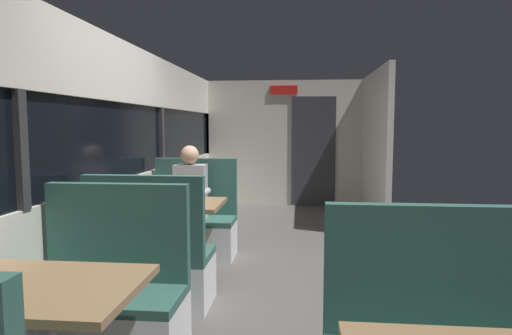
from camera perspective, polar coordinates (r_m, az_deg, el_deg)
ground_plane at (r=4.24m, az=1.39°, el=-15.05°), size 3.30×9.20×0.02m
carriage_window_panel_left at (r=4.34m, az=-18.05°, el=0.33°), size 0.09×8.48×2.30m
carriage_end_bulkhead at (r=8.16m, az=4.00°, el=3.10°), size 2.90×0.11×2.30m
carriage_aisle_panel_right at (r=7.06m, az=15.09°, el=2.65°), size 0.08×2.40×2.30m
dining_table_near_window at (r=2.37m, az=-25.96°, el=-15.82°), size 0.90×0.70×0.74m
bench_near_window_facing_entry at (r=3.05m, az=-18.52°, el=-16.91°), size 0.95×0.50×1.10m
dining_table_mid_window at (r=4.33m, az=-10.43°, el=-5.76°), size 0.90×0.70×0.74m
bench_mid_window_facing_end at (r=3.76m, az=-13.35°, el=-12.45°), size 0.95×0.50×1.10m
bench_mid_window_facing_entry at (r=5.06m, az=-8.16°, el=-7.70°), size 0.95×0.50×1.10m
seated_passenger at (r=4.94m, az=-8.39°, el=-5.53°), size 0.47×0.55×1.26m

